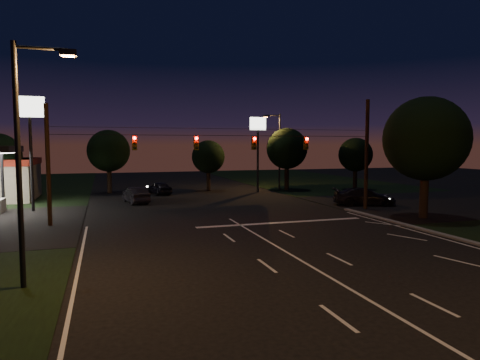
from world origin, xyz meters
name	(u,v)px	position (x,y,z in m)	size (l,w,h in m)	color
ground	(326,275)	(0.00, 0.00, 0.00)	(140.00, 140.00, 0.00)	black
cross_street_right	(435,204)	(20.00, 16.00, 0.00)	(20.00, 16.00, 0.02)	black
center_line	(433,338)	(0.00, -6.00, 0.01)	(0.14, 40.00, 0.01)	silver
stop_bar	(282,222)	(3.00, 11.50, 0.01)	(12.00, 0.50, 0.01)	silver
utility_pole_right	(365,209)	(12.00, 15.00, 0.00)	(0.30, 0.30, 9.00)	black
utility_pole_left	(50,226)	(-12.00, 15.00, 0.00)	(0.28, 0.28, 8.00)	black
signal_span	(226,142)	(0.00, 14.96, 5.50)	(24.00, 0.40, 1.56)	black
pole_sign_left_near	(30,124)	(-14.00, 22.00, 6.98)	(2.20, 0.30, 9.10)	black
pole_sign_right	(258,137)	(8.00, 30.00, 6.24)	(1.80, 0.30, 8.40)	black
street_light_left	(26,147)	(-11.24, 2.00, 5.24)	(2.20, 0.35, 9.00)	black
street_light_right_far	(278,146)	(11.24, 32.00, 5.24)	(2.20, 0.35, 9.00)	black
tree_right_near	(425,140)	(13.53, 10.17, 5.68)	(6.00, 6.00, 8.76)	black
tree_far_b	(109,151)	(-7.98, 34.13, 4.61)	(4.60, 4.60, 6.98)	black
tree_far_c	(208,157)	(3.02, 33.10, 3.90)	(3.80, 3.80, 5.86)	black
tree_far_d	(287,149)	(12.02, 31.13, 4.83)	(4.80, 4.80, 7.30)	black
tree_far_e	(355,155)	(20.02, 29.11, 4.11)	(4.00, 4.00, 6.18)	black
car_oncoming_a	(159,188)	(-2.90, 31.17, 0.68)	(1.60, 3.98, 1.36)	black
car_oncoming_b	(136,195)	(-5.82, 24.83, 0.73)	(1.54, 4.41, 1.45)	black
car_cross	(364,197)	(13.21, 16.96, 0.78)	(2.18, 5.36, 1.56)	black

